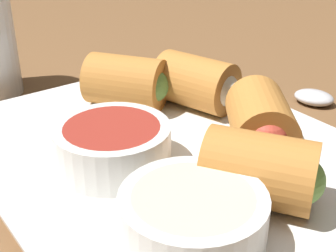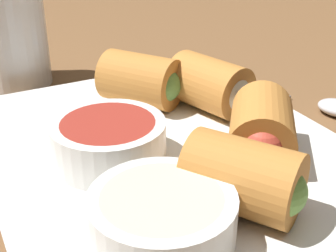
% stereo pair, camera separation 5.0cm
% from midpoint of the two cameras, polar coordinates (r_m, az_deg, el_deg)
% --- Properties ---
extents(table_surface, '(1.80, 1.40, 0.02)m').
position_cam_midpoint_polar(table_surface, '(0.36, 0.78, -7.27)').
color(table_surface, brown).
rests_on(table_surface, ground).
extents(serving_plate, '(0.33, 0.27, 0.01)m').
position_cam_midpoint_polar(serving_plate, '(0.37, -3.91, -3.79)').
color(serving_plate, silver).
rests_on(serving_plate, table_surface).
extents(roll_front_left, '(0.08, 0.08, 0.05)m').
position_cam_midpoint_polar(roll_front_left, '(0.29, 7.15, -5.67)').
color(roll_front_left, '#B77533').
rests_on(roll_front_left, serving_plate).
extents(roll_front_right, '(0.08, 0.08, 0.05)m').
position_cam_midpoint_polar(roll_front_right, '(0.35, 7.38, 0.22)').
color(roll_front_right, '#B77533').
rests_on(roll_front_right, serving_plate).
extents(roll_back_left, '(0.08, 0.08, 0.05)m').
position_cam_midpoint_polar(roll_back_left, '(0.42, -8.31, 5.13)').
color(roll_back_left, '#B77533').
rests_on(roll_back_left, serving_plate).
extents(roll_back_right, '(0.08, 0.06, 0.05)m').
position_cam_midpoint_polar(roll_back_right, '(0.42, 0.49, 5.12)').
color(roll_back_right, '#B77533').
rests_on(roll_back_right, serving_plate).
extents(dipping_bowl_near, '(0.08, 0.08, 0.03)m').
position_cam_midpoint_polar(dipping_bowl_near, '(0.34, -11.01, -2.38)').
color(dipping_bowl_near, silver).
rests_on(dipping_bowl_near, serving_plate).
extents(dipping_bowl_far, '(0.08, 0.08, 0.03)m').
position_cam_midpoint_polar(dipping_bowl_far, '(0.26, -2.47, -11.24)').
color(dipping_bowl_far, silver).
rests_on(dipping_bowl_far, serving_plate).
extents(spoon, '(0.18, 0.08, 0.01)m').
position_cam_midpoint_polar(spoon, '(0.49, 12.85, 3.65)').
color(spoon, silver).
rests_on(spoon, table_surface).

